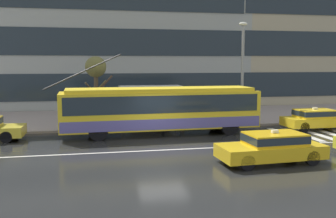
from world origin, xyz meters
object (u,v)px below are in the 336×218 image
object	(u,v)px
taxi_ahead_of_bus	(316,118)
street_tree_bare	(96,70)
taxi_oncoming_near	(272,146)
pedestrian_approaching_curb	(182,99)
pedestrian_at_shelter	(162,99)
bus_shelter	(150,95)
street_lamp	(242,64)
pedestrian_walking_past	(214,98)
trolleybus	(161,109)

from	to	relation	value
taxi_ahead_of_bus	street_tree_bare	size ratio (longest dim) A/B	0.96
taxi_oncoming_near	street_tree_bare	world-z (taller)	street_tree_bare
pedestrian_approaching_curb	street_tree_bare	bearing A→B (deg)	176.60
pedestrian_at_shelter	taxi_ahead_of_bus	bearing A→B (deg)	-21.78
taxi_ahead_of_bus	pedestrian_at_shelter	bearing A→B (deg)	158.22
pedestrian_approaching_curb	bus_shelter	bearing A→B (deg)	-162.25
street_lamp	street_tree_bare	xyz separation A→B (m)	(-9.68, 1.56, -0.42)
pedestrian_walking_past	bus_shelter	bearing A→B (deg)	-176.41
taxi_ahead_of_bus	bus_shelter	world-z (taller)	bus_shelter
pedestrian_at_shelter	street_tree_bare	size ratio (longest dim) A/B	0.44
bus_shelter	street_lamp	size ratio (longest dim) A/B	0.61
taxi_ahead_of_bus	street_lamp	distance (m)	5.89
bus_shelter	pedestrian_walking_past	bearing A→B (deg)	3.59
trolleybus	street_lamp	world-z (taller)	street_lamp
taxi_ahead_of_bus	bus_shelter	size ratio (longest dim) A/B	1.04
street_lamp	street_tree_bare	bearing A→B (deg)	170.82
bus_shelter	pedestrian_at_shelter	bearing A→B (deg)	12.51
bus_shelter	pedestrian_approaching_curb	xyz separation A→B (m)	(2.33, 0.74, -0.38)
taxi_oncoming_near	taxi_ahead_of_bus	distance (m)	9.45
pedestrian_approaching_curb	street_tree_bare	size ratio (longest dim) A/B	0.44
pedestrian_at_shelter	pedestrian_walking_past	xyz separation A→B (m)	(3.62, 0.09, -0.01)
trolleybus	pedestrian_at_shelter	bearing A→B (deg)	77.77
pedestrian_walking_past	pedestrian_approaching_curb	bearing A→B (deg)	167.87
bus_shelter	street_tree_bare	xyz separation A→B (m)	(-3.48, 1.09, 1.62)
pedestrian_at_shelter	street_lamp	size ratio (longest dim) A/B	0.29
trolleybus	taxi_ahead_of_bus	size ratio (longest dim) A/B	2.87
taxi_oncoming_near	street_tree_bare	size ratio (longest dim) A/B	1.00
taxi_oncoming_near	street_lamp	distance (m)	10.79
trolleybus	pedestrian_at_shelter	xyz separation A→B (m)	(0.72, 3.34, 0.21)
bus_shelter	trolleybus	bearing A→B (deg)	-87.54
taxi_ahead_of_bus	pedestrian_at_shelter	distance (m)	9.88
taxi_ahead_of_bus	street_lamp	bearing A→B (deg)	141.70
street_lamp	pedestrian_at_shelter	bearing A→B (deg)	172.90
taxi_ahead_of_bus	pedestrian_walking_past	world-z (taller)	pedestrian_walking_past
taxi_ahead_of_bus	bus_shelter	distance (m)	10.65
trolleybus	taxi_oncoming_near	world-z (taller)	trolleybus
pedestrian_walking_past	trolleybus	bearing A→B (deg)	-141.74
pedestrian_walking_past	street_lamp	xyz separation A→B (m)	(1.73, -0.76, 2.39)
taxi_oncoming_near	bus_shelter	size ratio (longest dim) A/B	1.09
trolleybus	pedestrian_walking_past	distance (m)	5.54
taxi_oncoming_near	pedestrian_at_shelter	world-z (taller)	pedestrian_at_shelter
pedestrian_at_shelter	pedestrian_approaching_curb	distance (m)	1.57
trolleybus	pedestrian_at_shelter	size ratio (longest dim) A/B	6.28
bus_shelter	pedestrian_at_shelter	size ratio (longest dim) A/B	2.11
bus_shelter	taxi_ahead_of_bus	bearing A→B (deg)	-19.09
street_tree_bare	pedestrian_at_shelter	bearing A→B (deg)	-11.72
trolleybus	bus_shelter	xyz separation A→B (m)	(-0.14, 3.15, 0.55)
taxi_oncoming_near	pedestrian_walking_past	xyz separation A→B (m)	(0.94, 10.64, 1.01)
street_lamp	pedestrian_approaching_curb	bearing A→B (deg)	162.56
bus_shelter	street_lamp	bearing A→B (deg)	-4.38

